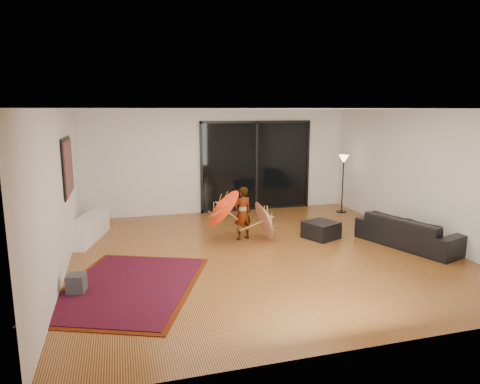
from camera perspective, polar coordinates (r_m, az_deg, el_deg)
name	(u,v)px	position (r m, az deg, el deg)	size (l,w,h in m)	color
floor	(262,252)	(8.28, 2.95, -8.02)	(7.00, 7.00, 0.00)	#AC702F
ceiling	(263,109)	(7.83, 3.14, 11.01)	(7.00, 7.00, 0.00)	white
wall_back	(220,161)	(11.28, -2.72, 4.11)	(7.00, 7.00, 0.00)	silver
wall_front	(367,235)	(4.85, 16.57, -5.54)	(7.00, 7.00, 0.00)	silver
wall_left	(60,193)	(7.59, -22.84, -0.08)	(7.00, 7.00, 0.00)	silver
wall_right	(422,175)	(9.65, 23.13, 2.08)	(7.00, 7.00, 0.00)	silver
sliding_door	(256,166)	(11.53, 2.18, 3.51)	(3.06, 0.07, 2.40)	black
painting	(68,167)	(8.52, -21.97, 3.14)	(0.04, 1.28, 1.08)	black
media_console	(88,229)	(9.53, -19.62, -4.67)	(0.42, 1.66, 0.46)	white
speaker	(76,284)	(6.93, -20.98, -11.36)	(0.25, 0.25, 0.29)	#424244
persian_rug	(129,287)	(6.94, -14.63, -12.13)	(2.86, 3.29, 0.02)	#541B07
sofa	(409,231)	(9.19, 21.63, -4.88)	(2.08, 0.81, 0.61)	black
ottoman	(321,230)	(9.27, 10.76, -4.99)	(0.62, 0.62, 0.35)	black
floor_lamp	(343,167)	(11.53, 13.62, 3.22)	(0.26, 0.26, 1.52)	black
child	(243,213)	(8.93, 0.34, -2.84)	(0.41, 0.27, 1.12)	#999999
parasol_orange	(217,207)	(8.71, -3.04, -2.04)	(0.73, 0.91, 0.91)	red
parasol_white	(272,216)	(8.99, 4.29, -3.15)	(0.53, 0.85, 0.90)	beige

